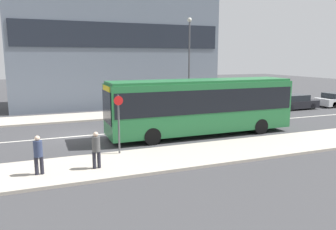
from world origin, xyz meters
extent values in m
plane|color=#3A3A3D|center=(0.00, 0.00, 0.00)|extent=(120.00, 120.00, 0.00)
cube|color=#B2A899|center=(0.00, -6.25, 0.07)|extent=(44.00, 3.50, 0.13)
cube|color=#B2A899|center=(0.00, 6.25, 0.07)|extent=(44.00, 3.50, 0.13)
cube|color=silver|center=(0.00, 0.00, 0.00)|extent=(41.80, 0.16, 0.01)
cube|color=#1E232D|center=(5.04, 9.47, 6.69)|extent=(18.78, 0.08, 2.20)
cube|color=#236B38|center=(6.88, -2.39, 1.79)|extent=(11.53, 2.51, 2.95)
cube|color=black|center=(6.88, -2.39, 2.23)|extent=(11.30, 2.54, 1.36)
cube|color=#236B38|center=(6.88, -2.39, 3.34)|extent=(11.35, 2.31, 0.14)
cube|color=black|center=(1.09, -2.39, 2.06)|extent=(0.05, 2.21, 1.77)
cube|color=yellow|center=(1.09, -2.39, 3.06)|extent=(0.04, 1.76, 0.32)
cylinder|color=black|center=(3.31, -3.53, 0.48)|extent=(0.96, 0.28, 0.96)
cylinder|color=black|center=(3.31, -1.25, 0.48)|extent=(0.96, 0.28, 0.96)
cylinder|color=black|center=(10.45, -3.53, 0.48)|extent=(0.96, 0.28, 0.96)
cylinder|color=black|center=(10.45, -1.25, 0.48)|extent=(0.96, 0.28, 0.96)
cube|color=#4C5156|center=(14.62, 3.31, 0.49)|extent=(4.41, 1.82, 0.68)
cube|color=#21262B|center=(14.49, 3.31, 1.05)|extent=(2.43, 1.60, 0.44)
cylinder|color=black|center=(15.99, 2.49, 0.30)|extent=(0.60, 0.18, 0.60)
cylinder|color=black|center=(15.99, 4.13, 0.30)|extent=(0.60, 0.18, 0.60)
cylinder|color=black|center=(13.25, 2.49, 0.30)|extent=(0.60, 0.18, 0.60)
cylinder|color=black|center=(13.25, 4.13, 0.30)|extent=(0.60, 0.18, 0.60)
cube|color=black|center=(19.73, 3.59, 0.49)|extent=(4.07, 1.88, 0.68)
cube|color=#21262B|center=(19.60, 3.59, 1.09)|extent=(2.24, 1.66, 0.52)
cylinder|color=black|center=(20.99, 2.74, 0.30)|extent=(0.60, 0.18, 0.60)
cylinder|color=black|center=(20.99, 4.45, 0.30)|extent=(0.60, 0.18, 0.60)
cylinder|color=black|center=(18.46, 2.74, 0.30)|extent=(0.60, 0.18, 0.60)
cylinder|color=black|center=(18.46, 4.45, 0.30)|extent=(0.60, 0.18, 0.60)
cube|color=#21262B|center=(24.73, 3.52, 1.08)|extent=(2.26, 1.66, 0.51)
cylinder|color=black|center=(23.58, 2.67, 0.30)|extent=(0.60, 0.18, 0.60)
cylinder|color=black|center=(23.58, 4.38, 0.30)|extent=(0.60, 0.18, 0.60)
cylinder|color=#23232D|center=(-2.57, -6.58, 0.50)|extent=(0.15, 0.15, 0.74)
cylinder|color=#23232D|center=(-2.37, -6.58, 0.50)|extent=(0.15, 0.15, 0.74)
cylinder|color=#2D3856|center=(-2.47, -6.58, 1.19)|extent=(0.34, 0.34, 0.64)
sphere|color=beige|center=(-2.47, -6.58, 1.61)|extent=(0.21, 0.21, 0.21)
cylinder|color=#23232D|center=(-0.32, -6.69, 0.49)|extent=(0.15, 0.15, 0.73)
cylinder|color=#23232D|center=(-0.12, -6.66, 0.49)|extent=(0.15, 0.15, 0.73)
cylinder|color=#4C4C4C|center=(-0.22, -6.67, 1.18)|extent=(0.34, 0.34, 0.63)
sphere|color=beige|center=(-0.22, -6.67, 1.59)|extent=(0.21, 0.21, 0.21)
cylinder|color=#4C4C51|center=(1.17, -4.86, 1.56)|extent=(0.09, 0.09, 2.86)
cylinder|color=red|center=(1.17, -4.92, 2.72)|extent=(0.44, 0.03, 0.44)
cylinder|color=#4C4C51|center=(9.71, 5.47, 3.92)|extent=(0.14, 0.14, 7.57)
sphere|color=silver|center=(9.71, 5.47, 7.81)|extent=(0.36, 0.36, 0.36)
camera|label=1|loc=(-2.27, -20.03, 4.72)|focal=35.00mm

